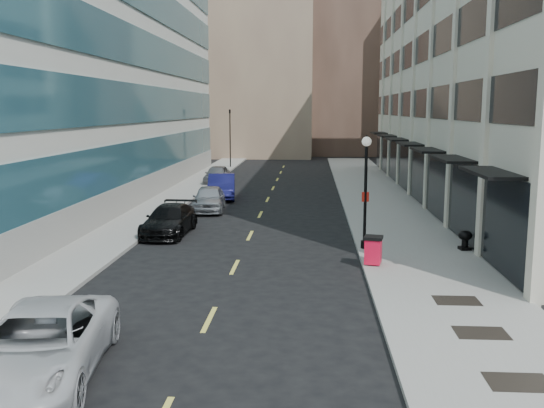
# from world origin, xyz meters

# --- Properties ---
(ground) EXTENTS (160.00, 160.00, 0.00)m
(ground) POSITION_xyz_m (0.00, 0.00, 0.00)
(ground) COLOR black
(ground) RESTS_ON ground
(sidewalk_right) EXTENTS (5.00, 80.00, 0.15)m
(sidewalk_right) POSITION_xyz_m (7.50, 20.00, 0.07)
(sidewalk_right) COLOR gray
(sidewalk_right) RESTS_ON ground
(sidewalk_left) EXTENTS (3.00, 80.00, 0.15)m
(sidewalk_left) POSITION_xyz_m (-6.50, 20.00, 0.07)
(sidewalk_left) COLOR gray
(sidewalk_left) RESTS_ON ground
(building_right) EXTENTS (15.30, 46.50, 18.25)m
(building_right) POSITION_xyz_m (16.94, 26.99, 8.99)
(building_right) COLOR beige
(building_right) RESTS_ON ground
(building_left) EXTENTS (16.14, 46.00, 20.00)m
(building_left) POSITION_xyz_m (-15.95, 27.00, 9.99)
(building_left) COLOR beige
(building_left) RESTS_ON ground
(skyline_tan_near) EXTENTS (14.00, 18.00, 28.00)m
(skyline_tan_near) POSITION_xyz_m (-4.00, 68.00, 14.00)
(skyline_tan_near) COLOR #957E61
(skyline_tan_near) RESTS_ON ground
(skyline_brown) EXTENTS (12.00, 16.00, 34.00)m
(skyline_brown) POSITION_xyz_m (8.00, 72.00, 17.00)
(skyline_brown) COLOR brown
(skyline_brown) RESTS_ON ground
(skyline_tan_far) EXTENTS (12.00, 14.00, 22.00)m
(skyline_tan_far) POSITION_xyz_m (-14.00, 78.00, 11.00)
(skyline_tan_far) COLOR #957E61
(skyline_tan_far) RESTS_ON ground
(skyline_stone) EXTENTS (10.00, 14.00, 20.00)m
(skyline_stone) POSITION_xyz_m (18.00, 66.00, 10.00)
(skyline_stone) COLOR beige
(skyline_stone) RESTS_ON ground
(grate_near) EXTENTS (1.40, 1.00, 0.01)m
(grate_near) POSITION_xyz_m (7.60, -2.00, 0.15)
(grate_near) COLOR black
(grate_near) RESTS_ON sidewalk_right
(grate_mid) EXTENTS (1.40, 1.00, 0.01)m
(grate_mid) POSITION_xyz_m (7.60, 1.00, 0.15)
(grate_mid) COLOR black
(grate_mid) RESTS_ON sidewalk_right
(grate_far) EXTENTS (1.40, 1.00, 0.01)m
(grate_far) POSITION_xyz_m (7.60, 3.80, 0.15)
(grate_far) COLOR black
(grate_far) RESTS_ON sidewalk_right
(road_centerline) EXTENTS (0.15, 68.20, 0.01)m
(road_centerline) POSITION_xyz_m (0.00, 17.00, 0.01)
(road_centerline) COLOR #D8CC4C
(road_centerline) RESTS_ON ground
(traffic_signal) EXTENTS (0.66, 0.66, 6.98)m
(traffic_signal) POSITION_xyz_m (-5.50, 48.00, 5.72)
(traffic_signal) COLOR black
(traffic_signal) RESTS_ON ground
(car_white_van) EXTENTS (3.39, 6.14, 1.63)m
(car_white_van) POSITION_xyz_m (-3.20, -2.16, 0.81)
(car_white_van) COLOR silver
(car_white_van) RESTS_ON ground
(car_black_pickup) EXTENTS (2.20, 5.06, 1.45)m
(car_black_pickup) POSITION_xyz_m (-3.99, 14.00, 0.73)
(car_black_pickup) COLOR black
(car_black_pickup) RESTS_ON ground
(car_silver_sedan) EXTENTS (2.21, 4.70, 1.55)m
(car_silver_sedan) POSITION_xyz_m (-3.20, 21.00, 0.78)
(car_silver_sedan) COLOR gray
(car_silver_sedan) RESTS_ON ground
(car_blue_sedan) EXTENTS (2.42, 5.35, 1.70)m
(car_blue_sedan) POSITION_xyz_m (-3.20, 26.22, 0.85)
(car_blue_sedan) COLOR #14154C
(car_blue_sedan) RESTS_ON ground
(car_grey_sedan) EXTENTS (1.90, 4.53, 1.53)m
(car_grey_sedan) POSITION_xyz_m (-4.80, 34.47, 0.77)
(car_grey_sedan) COLOR slate
(car_grey_sedan) RESTS_ON ground
(trash_bin) EXTENTS (0.83, 0.85, 1.13)m
(trash_bin) POSITION_xyz_m (5.40, 8.18, 0.76)
(trash_bin) COLOR red
(trash_bin) RESTS_ON sidewalk_right
(lamppost) EXTENTS (0.41, 0.41, 4.95)m
(lamppost) POSITION_xyz_m (5.30, 10.97, 3.06)
(lamppost) COLOR black
(lamppost) RESTS_ON sidewalk_right
(sign_post) EXTENTS (0.31, 0.08, 2.65)m
(sign_post) POSITION_xyz_m (5.30, 10.96, 1.84)
(sign_post) COLOR slate
(sign_post) RESTS_ON sidewalk_right
(urn_planter) EXTENTS (0.61, 0.61, 0.84)m
(urn_planter) POSITION_xyz_m (9.60, 10.96, 0.66)
(urn_planter) COLOR black
(urn_planter) RESTS_ON sidewalk_right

